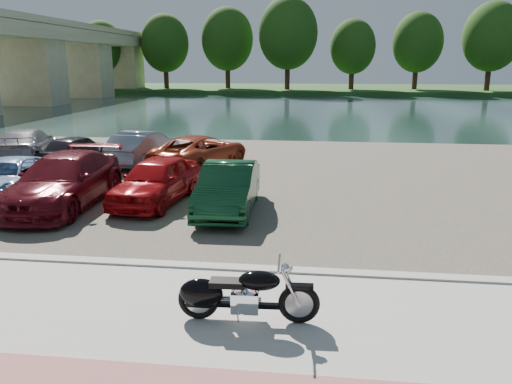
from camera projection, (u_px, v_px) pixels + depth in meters
ground at (232, 321)px, 8.38m from camera, size 200.00×200.00×0.00m
promenade at (221, 352)px, 7.41m from camera, size 60.00×6.00×0.10m
kerb at (248, 270)px, 10.29m from camera, size 60.00×0.30×0.14m
parking_lot at (280, 177)px, 18.95m from camera, size 60.00×18.00×0.04m
river at (303, 109)px, 46.82m from camera, size 120.00×40.00×0.00m
far_bank at (309, 89)px, 77.50m from camera, size 120.00×24.00×0.60m
bridge at (23, 50)px, 49.69m from camera, size 7.00×56.00×8.55m
far_trees at (341, 39)px, 69.22m from camera, size 70.25×10.68×12.52m
motorcycle at (235, 294)px, 8.12m from camera, size 2.33×0.75×1.05m
car_2 at (7, 178)px, 15.87m from camera, size 2.44×4.57×1.22m
car_3 at (64, 181)px, 14.87m from camera, size 2.32×5.36×1.54m
car_4 at (156, 180)px, 15.23m from camera, size 2.13×4.29×1.41m
car_5 at (228, 188)px, 14.32m from camera, size 1.59×4.26×1.39m
car_7 at (26, 145)px, 21.51m from camera, size 3.60×5.46×1.47m
car_8 at (77, 150)px, 20.87m from camera, size 2.11×4.01×1.30m
car_9 at (143, 147)px, 21.16m from camera, size 2.17×4.49×1.42m
car_10 at (200, 151)px, 20.41m from camera, size 3.80×5.32×1.35m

